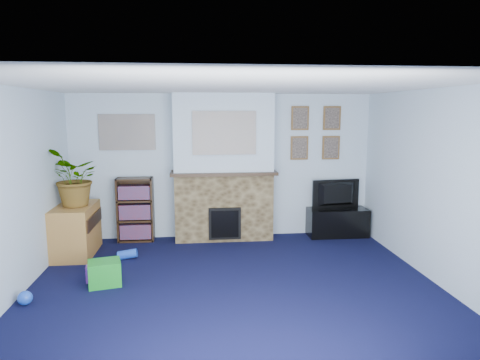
{
  "coord_description": "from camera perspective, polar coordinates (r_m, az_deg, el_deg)",
  "views": [
    {
      "loc": [
        -0.44,
        -4.87,
        2.12
      ],
      "look_at": [
        0.14,
        0.81,
        1.2
      ],
      "focal_mm": 32.0,
      "sensor_mm": 36.0,
      "label": 1
    }
  ],
  "objects": [
    {
      "name": "toy_block",
      "position": [
        5.81,
        -19.06,
        -11.58
      ],
      "size": [
        0.19,
        0.19,
        0.19
      ],
      "primitive_type": "cube",
      "rotation": [
        0.0,
        0.0,
        0.19
      ],
      "color": "purple",
      "rests_on": "ground"
    },
    {
      "name": "wall_back",
      "position": [
        7.19,
        -2.3,
        1.83
      ],
      "size": [
        5.0,
        0.04,
        2.4
      ],
      "primitive_type": "cube",
      "color": "silver",
      "rests_on": "ground"
    },
    {
      "name": "floor",
      "position": [
        5.33,
        -0.67,
        -14.27
      ],
      "size": [
        5.0,
        4.5,
        0.01
      ],
      "primitive_type": "cube",
      "color": "black",
      "rests_on": "ground"
    },
    {
      "name": "green_crate",
      "position": [
        5.63,
        -17.59,
        -11.86
      ],
      "size": [
        0.44,
        0.38,
        0.31
      ],
      "primitive_type": "cube",
      "rotation": [
        0.0,
        0.0,
        0.23
      ],
      "color": "#198C26",
      "rests_on": "ground"
    },
    {
      "name": "mantel_clock",
      "position": [
        6.94,
        -2.31,
        1.73
      ],
      "size": [
        0.11,
        0.06,
        0.15
      ],
      "primitive_type": "cube",
      "color": "gold",
      "rests_on": "chimney_breast"
    },
    {
      "name": "bookshelf",
      "position": [
        7.23,
        -13.74,
        -4.01
      ],
      "size": [
        0.58,
        0.28,
        1.05
      ],
      "color": "black",
      "rests_on": "ground"
    },
    {
      "name": "mantel_teddy",
      "position": [
        6.93,
        -6.3,
        1.63
      ],
      "size": [
        0.13,
        0.13,
        0.13
      ],
      "primitive_type": "sphere",
      "color": "gray",
      "rests_on": "chimney_breast"
    },
    {
      "name": "collage_left",
      "position": [
        7.2,
        -14.81,
        6.18
      ],
      "size": [
        0.9,
        0.03,
        0.58
      ],
      "primitive_type": "cube",
      "color": "gray",
      "rests_on": "wall_back"
    },
    {
      "name": "toy_ball",
      "position": [
        5.44,
        -26.75,
        -13.77
      ],
      "size": [
        0.16,
        0.16,
        0.16
      ],
      "primitive_type": "sphere",
      "color": "blue",
      "rests_on": "ground"
    },
    {
      "name": "tv_stand",
      "position": [
        7.54,
        12.84,
        -5.6
      ],
      "size": [
        1.0,
        0.42,
        0.48
      ],
      "primitive_type": "cube",
      "color": "black",
      "rests_on": "ground"
    },
    {
      "name": "portrait_bl",
      "position": [
        7.33,
        7.91,
        4.25
      ],
      "size": [
        0.3,
        0.03,
        0.4
      ],
      "primitive_type": "cube",
      "color": "brown",
      "rests_on": "wall_back"
    },
    {
      "name": "collage_main",
      "position": [
        6.72,
        -2.11,
        6.29
      ],
      "size": [
        1.0,
        0.03,
        0.68
      ],
      "primitive_type": "cube",
      "color": "gray",
      "rests_on": "chimney_breast"
    },
    {
      "name": "portrait_tr",
      "position": [
        7.46,
        12.15,
        8.07
      ],
      "size": [
        0.3,
        0.03,
        0.4
      ],
      "primitive_type": "cube",
      "color": "brown",
      "rests_on": "wall_back"
    },
    {
      "name": "potted_plant",
      "position": [
        6.62,
        -21.12,
        0.29
      ],
      "size": [
        0.85,
        0.92,
        0.85
      ],
      "primitive_type": "imported",
      "rotation": [
        0.0,
        0.0,
        5.01
      ],
      "color": "#26661E",
      "rests_on": "sideboard"
    },
    {
      "name": "television",
      "position": [
        7.45,
        12.93,
        -1.88
      ],
      "size": [
        0.85,
        0.22,
        0.49
      ],
      "primitive_type": "imported",
      "rotation": [
        0.0,
        0.0,
        3.27
      ],
      "color": "black",
      "rests_on": "tv_stand"
    },
    {
      "name": "portrait_br",
      "position": [
        7.48,
        12.02,
        4.24
      ],
      "size": [
        0.3,
        0.03,
        0.4
      ],
      "primitive_type": "cube",
      "color": "brown",
      "rests_on": "wall_back"
    },
    {
      "name": "toy_tube",
      "position": [
        6.49,
        -14.77,
        -9.55
      ],
      "size": [
        0.29,
        0.13,
        0.16
      ],
      "primitive_type": "cylinder",
      "rotation": [
        0.0,
        1.43,
        0.0
      ],
      "color": "blue",
      "rests_on": "ground"
    },
    {
      "name": "wall_front",
      "position": [
        2.81,
        3.48,
        -10.0
      ],
      "size": [
        5.0,
        0.04,
        2.4
      ],
      "primitive_type": "cube",
      "color": "silver",
      "rests_on": "ground"
    },
    {
      "name": "sideboard",
      "position": [
        6.85,
        -21.02,
        -6.42
      ],
      "size": [
        0.53,
        0.96,
        0.74
      ],
      "primitive_type": "cube",
      "color": "#A57335",
      "rests_on": "ground"
    },
    {
      "name": "wall_left",
      "position": [
        5.37,
        -28.36,
        -1.81
      ],
      "size": [
        0.04,
        4.5,
        2.4
      ],
      "primitive_type": "cube",
      "color": "silver",
      "rests_on": "ground"
    },
    {
      "name": "chimney_breast",
      "position": [
        6.99,
        -2.2,
        1.49
      ],
      "size": [
        1.72,
        0.5,
        2.4
      ],
      "color": "brown",
      "rests_on": "ground"
    },
    {
      "name": "ceiling",
      "position": [
        4.89,
        -0.72,
        12.46
      ],
      "size": [
        5.0,
        4.5,
        0.01
      ],
      "primitive_type": "cube",
      "color": "white",
      "rests_on": "wall_back"
    },
    {
      "name": "wall_right",
      "position": [
        5.76,
        24.93,
        -0.88
      ],
      "size": [
        0.04,
        4.5,
        2.4
      ],
      "primitive_type": "cube",
      "color": "silver",
      "rests_on": "ground"
    },
    {
      "name": "portrait_tl",
      "position": [
        7.31,
        8.0,
        8.16
      ],
      "size": [
        0.3,
        0.03,
        0.4
      ],
      "primitive_type": "cube",
      "color": "brown",
      "rests_on": "wall_back"
    },
    {
      "name": "mantel_candle",
      "position": [
        6.97,
        0.8,
        1.85
      ],
      "size": [
        0.05,
        0.05,
        0.18
      ],
      "primitive_type": "cylinder",
      "color": "#B2BFC6",
      "rests_on": "chimney_breast"
    },
    {
      "name": "mantel_can",
      "position": [
        7.01,
        3.07,
        1.72
      ],
      "size": [
        0.06,
        0.06,
        0.13
      ],
      "primitive_type": "cylinder",
      "color": "purple",
      "rests_on": "chimney_breast"
    }
  ]
}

